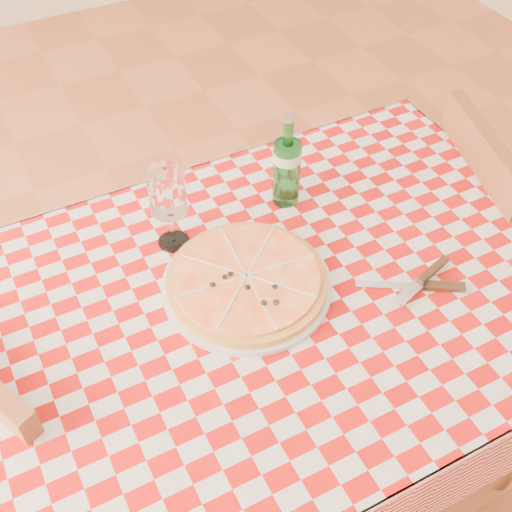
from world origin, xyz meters
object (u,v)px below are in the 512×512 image
Objects in this scene: chair_near at (487,240)px; wine_glass at (170,209)px; dining_table at (277,322)px; pizza_plate at (247,280)px; water_bottle at (287,160)px.

wine_glass is at bearing -173.08° from chair_near.
chair_near is at bearing -8.95° from wine_glass.
wine_glass reaches higher than dining_table.
wine_glass reaches higher than pizza_plate.
pizza_plate is 0.30m from water_bottle.
dining_table is 3.47× the size of pizza_plate.
water_bottle reaches higher than dining_table.
dining_table is at bearing -156.51° from chair_near.
water_bottle is at bearing 44.75° from pizza_plate.
dining_table is 0.14m from pizza_plate.
water_bottle is (-0.57, 0.14, 0.38)m from chair_near.
pizza_plate is at bearing -135.25° from water_bottle.
water_bottle is (0.15, 0.24, 0.21)m from dining_table.
dining_table is at bearing -39.55° from pizza_plate.
pizza_plate is (-0.77, -0.05, 0.29)m from chair_near.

